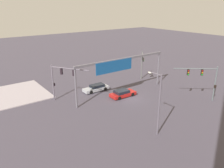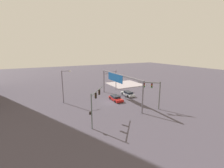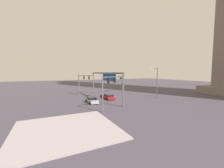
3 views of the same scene
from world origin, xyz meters
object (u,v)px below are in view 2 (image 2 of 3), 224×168
traffic_signal_near_corner (154,90)px  sedan_car_approaching (128,94)px  traffic_signal_opposite_side (114,77)px  traffic_signal_cross_street (95,100)px  sedan_car_waiting_far (116,98)px  streetlamp_curved_arm (64,84)px

traffic_signal_near_corner → sedan_car_approaching: bearing=-52.7°
traffic_signal_near_corner → sedan_car_approaching: size_ratio=1.23×
traffic_signal_opposite_side → traffic_signal_cross_street: traffic_signal_opposite_side is taller
traffic_signal_opposite_side → sedan_car_waiting_far: traffic_signal_opposite_side is taller
traffic_signal_cross_street → sedan_car_approaching: (11.43, -14.00, -3.55)m
traffic_signal_near_corner → sedan_car_waiting_far: size_ratio=1.30×
traffic_signal_near_corner → sedan_car_approaching: traffic_signal_near_corner is taller
traffic_signal_opposite_side → sedan_car_waiting_far: bearing=32.2°
traffic_signal_cross_street → streetlamp_curved_arm: size_ratio=0.76×
traffic_signal_opposite_side → traffic_signal_near_corner: bearing=57.6°
traffic_signal_opposite_side → sedan_car_approaching: (-6.94, -0.71, -3.69)m
sedan_car_approaching → streetlamp_curved_arm: bearing=84.8°
sedan_car_approaching → traffic_signal_near_corner: bearing=178.5°
sedan_car_waiting_far → streetlamp_curved_arm: bearing=-107.9°
traffic_signal_near_corner → traffic_signal_cross_street: (-0.62, 13.41, 0.03)m
traffic_signal_cross_street → streetlamp_curved_arm: streetlamp_curved_arm is taller
streetlamp_curved_arm → sedan_car_approaching: size_ratio=1.58×
traffic_signal_cross_street → sedan_car_waiting_far: size_ratio=1.27×
traffic_signal_opposite_side → streetlamp_curved_arm: bearing=-15.4°
traffic_signal_opposite_side → sedan_car_waiting_far: size_ratio=1.31×
traffic_signal_cross_street → streetlamp_curved_arm: 13.65m
traffic_signal_near_corner → streetlamp_curved_arm: size_ratio=0.78×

